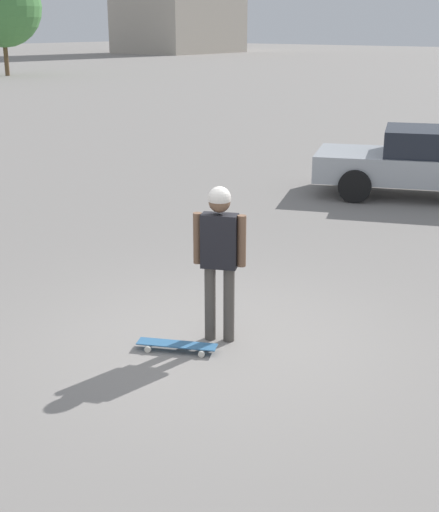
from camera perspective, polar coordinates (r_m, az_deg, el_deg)
ground_plane at (r=8.22m, az=0.00°, el=-6.69°), size 220.00×220.00×0.00m
person at (r=7.82m, az=0.00°, el=0.79°), size 0.35×0.55×1.79m
skateboard at (r=7.94m, az=-3.43°, el=-7.12°), size 0.55×0.88×0.08m
car_parked_near at (r=15.48m, az=16.57°, el=7.25°), size 3.47×4.97×1.42m
tree_distant at (r=53.63m, az=-17.04°, el=18.54°), size 5.42×5.42×7.31m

